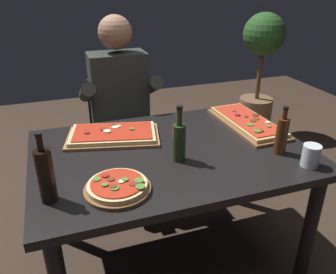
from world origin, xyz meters
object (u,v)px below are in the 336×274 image
object	(u,v)px
pizza_rectangular_front	(113,135)
vinegar_bottle_green	(46,175)
dining_table	(171,166)
tumbler_near_camera	(311,157)
seated_diner	(121,105)
potted_plant_corner	(260,66)
oil_bottle_amber	(282,135)
pizza_round_far	(118,187)
pizza_rectangular_left	(247,122)
diner_chair	(120,131)
wine_bottle_dark	(178,140)

from	to	relation	value
pizza_rectangular_front	vinegar_bottle_green	world-z (taller)	vinegar_bottle_green
dining_table	tumbler_near_camera	xyz separation A→B (m)	(0.56, -0.37, 0.14)
vinegar_bottle_green	seated_diner	distance (m)	1.11
seated_diner	potted_plant_corner	bearing A→B (deg)	25.35
pizza_rectangular_front	oil_bottle_amber	world-z (taller)	oil_bottle_amber
pizza_round_far	potted_plant_corner	distance (m)	2.56
pizza_rectangular_left	pizza_round_far	size ratio (longest dim) A/B	2.03
pizza_rectangular_left	potted_plant_corner	bearing A→B (deg)	54.31
tumbler_near_camera	potted_plant_corner	xyz separation A→B (m)	(0.94, 1.86, -0.09)
oil_bottle_amber	tumbler_near_camera	world-z (taller)	oil_bottle_amber
oil_bottle_amber	diner_chair	bearing A→B (deg)	119.84
diner_chair	seated_diner	distance (m)	0.28
pizza_round_far	diner_chair	distance (m)	1.18
dining_table	wine_bottle_dark	distance (m)	0.23
diner_chair	potted_plant_corner	bearing A→B (deg)	21.77
tumbler_near_camera	diner_chair	xyz separation A→B (m)	(-0.67, 1.22, -0.30)
pizza_rectangular_front	tumbler_near_camera	xyz separation A→B (m)	(0.82, -0.60, 0.03)
pizza_round_far	potted_plant_corner	xyz separation A→B (m)	(1.84, 1.77, -0.06)
pizza_rectangular_front	pizza_round_far	distance (m)	0.52
pizza_rectangular_left	wine_bottle_dark	bearing A→B (deg)	-154.42
vinegar_bottle_green	pizza_rectangular_left	bearing A→B (deg)	19.14
pizza_rectangular_left	dining_table	bearing A→B (deg)	-164.62
pizza_round_far	seated_diner	xyz separation A→B (m)	(0.23, 1.01, -0.02)
oil_bottle_amber	tumbler_near_camera	xyz separation A→B (m)	(0.06, -0.16, -0.05)
dining_table	diner_chair	bearing A→B (deg)	97.07
pizza_round_far	tumbler_near_camera	xyz separation A→B (m)	(0.90, -0.09, 0.03)
potted_plant_corner	seated_diner	bearing A→B (deg)	-154.65
vinegar_bottle_green	potted_plant_corner	size ratio (longest dim) A/B	0.24
tumbler_near_camera	pizza_round_far	bearing A→B (deg)	174.18
vinegar_bottle_green	tumbler_near_camera	xyz separation A→B (m)	(1.17, -0.12, -0.07)
pizza_rectangular_front	wine_bottle_dark	bearing A→B (deg)	-54.06
oil_bottle_amber	potted_plant_corner	distance (m)	1.99
pizza_rectangular_left	wine_bottle_dark	xyz separation A→B (m)	(-0.54, -0.26, 0.09)
wine_bottle_dark	vinegar_bottle_green	world-z (taller)	vinegar_bottle_green
pizza_rectangular_front	wine_bottle_dark	size ratio (longest dim) A/B	1.98
pizza_round_far	pizza_rectangular_left	bearing A→B (deg)	25.85
dining_table	oil_bottle_amber	bearing A→B (deg)	-22.62
wine_bottle_dark	vinegar_bottle_green	bearing A→B (deg)	-167.09
oil_bottle_amber	seated_diner	xyz separation A→B (m)	(-0.61, 0.95, -0.10)
pizza_round_far	oil_bottle_amber	xyz separation A→B (m)	(0.84, 0.06, 0.08)
dining_table	oil_bottle_amber	distance (m)	0.58
dining_table	wine_bottle_dark	size ratio (longest dim) A/B	5.01
pizza_rectangular_left	pizza_round_far	world-z (taller)	same
pizza_rectangular_left	seated_diner	distance (m)	0.87
pizza_rectangular_front	pizza_round_far	bearing A→B (deg)	-98.91
wine_bottle_dark	diner_chair	xyz separation A→B (m)	(-0.10, 0.97, -0.36)
dining_table	wine_bottle_dark	bearing A→B (deg)	-92.02
tumbler_near_camera	diner_chair	bearing A→B (deg)	118.70
dining_table	seated_diner	xyz separation A→B (m)	(-0.11, 0.74, 0.10)
pizza_round_far	vinegar_bottle_green	xyz separation A→B (m)	(-0.27, 0.03, 0.10)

